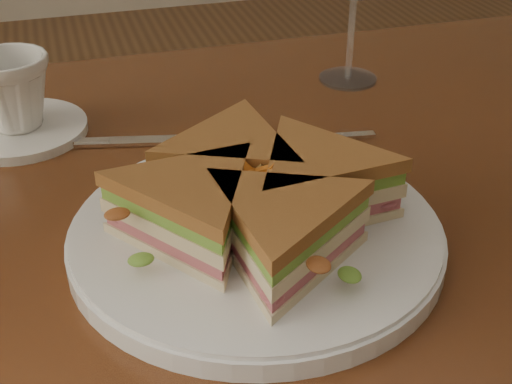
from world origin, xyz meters
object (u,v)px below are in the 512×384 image
sandwich_wedges (256,197)px  spoon (244,142)px  saucer (19,130)px  plate (256,236)px  coffee_cup (12,92)px  table (263,292)px  knife (159,141)px

sandwich_wedges → spoon: sandwich_wedges is taller
spoon → saucer: (-0.22, 0.09, 0.00)m
plate → coffee_cup: size_ratio=3.67×
plate → coffee_cup: coffee_cup is taller
coffee_cup → saucer: bearing=0.0°
plate → spoon: plate is taller
plate → spoon: 0.17m
table → knife: bearing=115.5°
spoon → knife: (-0.08, 0.03, -0.00)m
saucer → sandwich_wedges: bearing=-55.2°
saucer → spoon: bearing=-23.0°
spoon → saucer: bearing=165.4°
plate → spoon: (0.04, 0.17, -0.00)m
sandwich_wedges → coffee_cup: size_ratio=3.18×
plate → knife: (-0.04, 0.20, -0.01)m
plate → sandwich_wedges: 0.04m
table → sandwich_wedges: (-0.02, -0.05, 0.14)m
table → knife: knife is taller
sandwich_wedges → knife: sandwich_wedges is taller
knife → coffee_cup: size_ratio=2.59×
sandwich_wedges → coffee_cup: coffee_cup is taller
sandwich_wedges → knife: size_ratio=1.23×
table → spoon: spoon is taller
knife → coffee_cup: 0.16m
plate → spoon: bearing=77.5°
plate → saucer: size_ratio=2.15×
table → plate: size_ratio=3.99×
plate → saucer: bearing=124.8°
knife → plate: bearing=-64.4°
plate → knife: bearing=102.6°
plate → saucer: 0.32m
table → saucer: bearing=134.9°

